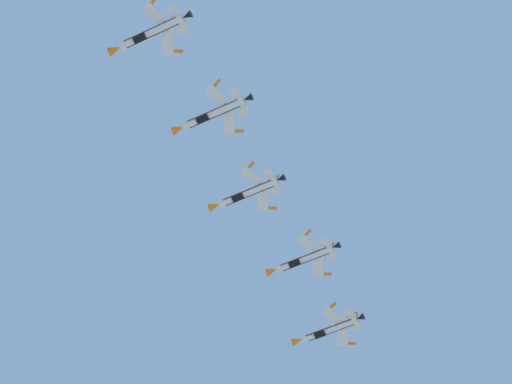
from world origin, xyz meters
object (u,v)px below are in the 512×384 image
(fighter_jet_left_wing, at_px, (213,114))
(fighter_jet_left_outer, at_px, (304,259))
(fighter_jet_right_wing, at_px, (247,192))
(fighter_jet_right_outer, at_px, (328,329))
(fighter_jet_lead, at_px, (150,33))

(fighter_jet_left_wing, relative_size, fighter_jet_left_outer, 1.00)
(fighter_jet_right_wing, bearing_deg, fighter_jet_left_wing, -172.47)
(fighter_jet_left_wing, height_order, fighter_jet_right_outer, fighter_jet_left_wing)
(fighter_jet_left_wing, distance_m, fighter_jet_left_outer, 37.74)
(fighter_jet_left_wing, bearing_deg, fighter_jet_right_outer, 1.78)
(fighter_jet_left_wing, xyz_separation_m, fighter_jet_left_outer, (13.17, 35.34, 1.44))
(fighter_jet_lead, height_order, fighter_jet_left_wing, fighter_jet_lead)
(fighter_jet_lead, xyz_separation_m, fighter_jet_left_outer, (21.51, 52.06, 1.39))
(fighter_jet_right_wing, relative_size, fighter_jet_left_outer, 1.00)
(fighter_jet_left_wing, xyz_separation_m, fighter_jet_right_wing, (3.98, 18.48, 1.55))
(fighter_jet_left_outer, bearing_deg, fighter_jet_lead, 177.22)
(fighter_jet_left_wing, xyz_separation_m, fighter_jet_right_outer, (16.70, 51.74, -1.46))
(fighter_jet_left_wing, height_order, fighter_jet_left_outer, fighter_jet_left_outer)
(fighter_jet_left_wing, height_order, fighter_jet_right_wing, fighter_jet_right_wing)
(fighter_jet_left_outer, height_order, fighter_jet_right_outer, fighter_jet_left_outer)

